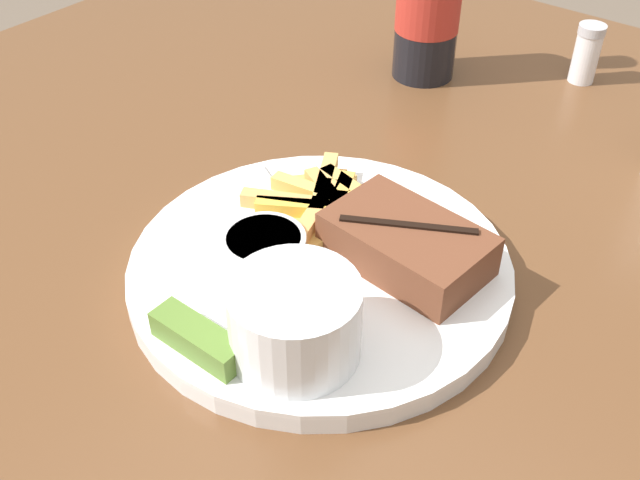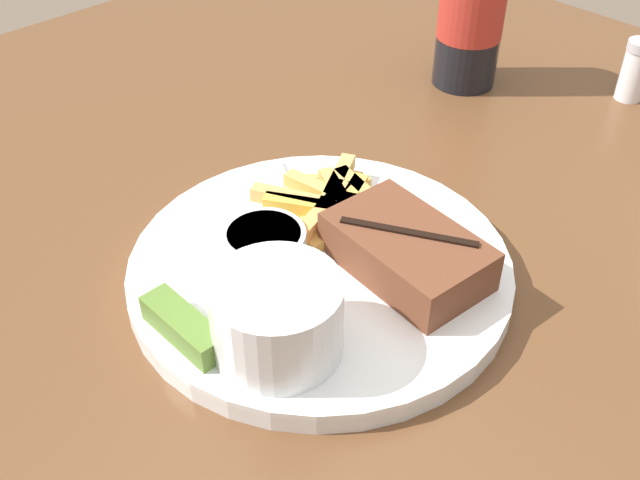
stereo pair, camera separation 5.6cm
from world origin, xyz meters
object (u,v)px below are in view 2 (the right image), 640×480
coleslaw_cup (277,313)px  beer_bottle (472,7)px  steak_portion (407,251)px  dipping_sauce_cup (265,244)px  salt_shaker (635,70)px  dinner_plate (320,269)px  fork_utensil (293,201)px  pickle_spear (184,327)px

coleslaw_cup → beer_bottle: bearing=111.6°
steak_portion → dipping_sauce_cup: steak_portion is taller
salt_shaker → dinner_plate: bearing=-93.1°
dinner_plate → fork_utensil: fork_utensil is taller
steak_portion → fork_utensil: bearing=-177.8°
pickle_spear → fork_utensil: size_ratio=0.57×
coleslaw_cup → fork_utensil: (-0.11, 0.12, -0.03)m
beer_bottle → dinner_plate: bearing=-70.2°
steak_portion → salt_shaker: salt_shaker is taller
steak_portion → pickle_spear: bearing=-109.9°
dipping_sauce_cup → fork_utensil: dipping_sauce_cup is taller
pickle_spear → salt_shaker: salt_shaker is taller
dinner_plate → steak_portion: steak_portion is taller
steak_portion → pickle_spear: steak_portion is taller
dinner_plate → fork_utensil: size_ratio=2.35×
dipping_sauce_cup → steak_portion: bearing=39.5°
dinner_plate → salt_shaker: 0.44m
salt_shaker → steak_portion: bearing=-86.0°
coleslaw_cup → fork_utensil: 0.16m
fork_utensil → dipping_sauce_cup: bearing=-32.2°
dinner_plate → coleslaw_cup: (0.04, -0.08, 0.04)m
dinner_plate → coleslaw_cup: coleslaw_cup is taller
dinner_plate → dipping_sauce_cup: 0.05m
beer_bottle → pickle_spear: bearing=-75.9°
coleslaw_cup → salt_shaker: coleslaw_cup is taller
pickle_spear → salt_shaker: 0.56m
steak_portion → fork_utensil: 0.12m
coleslaw_cup → dipping_sauce_cup: bearing=144.6°
salt_shaker → beer_bottle: bearing=-146.4°
fork_utensil → steak_portion: bearing=29.0°
dipping_sauce_cup → fork_utensil: 0.07m
coleslaw_cup → beer_bottle: (-0.17, 0.42, 0.04)m
dinner_plate → steak_portion: (0.05, 0.04, 0.03)m
coleslaw_cup → dipping_sauce_cup: (-0.07, 0.05, -0.02)m
fork_utensil → beer_bottle: size_ratio=0.52×
steak_portion → coleslaw_cup: (-0.01, -0.12, 0.01)m
dinner_plate → pickle_spear: bearing=-93.2°
steak_portion → salt_shaker: (-0.03, 0.40, -0.00)m
pickle_spear → beer_bottle: size_ratio=0.29×
coleslaw_cup → pickle_spear: bearing=-142.0°
fork_utensil → dinner_plate: bearing=0.0°
dinner_plate → salt_shaker: (0.02, 0.44, 0.02)m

